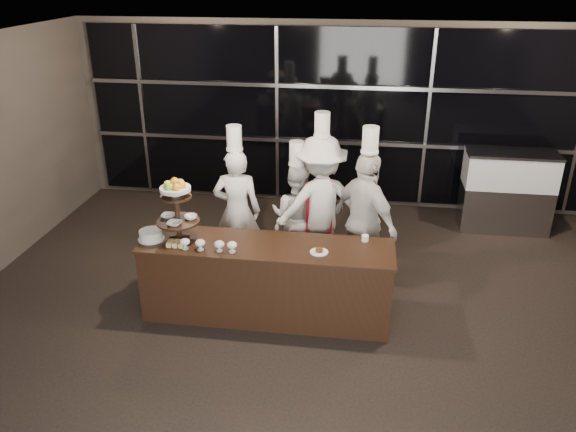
# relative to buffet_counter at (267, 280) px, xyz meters

# --- Properties ---
(room) EXTENTS (10.00, 10.00, 10.00)m
(room) POSITION_rel_buffet_counter_xyz_m (0.77, -1.46, 1.03)
(room) COLOR black
(room) RESTS_ON ground
(window_wall) EXTENTS (8.60, 0.10, 2.80)m
(window_wall) POSITION_rel_buffet_counter_xyz_m (0.77, 3.47, 1.04)
(window_wall) COLOR black
(window_wall) RESTS_ON ground
(buffet_counter) EXTENTS (2.84, 0.74, 0.92)m
(buffet_counter) POSITION_rel_buffet_counter_xyz_m (0.00, 0.00, 0.00)
(buffet_counter) COLOR black
(buffet_counter) RESTS_ON ground
(display_stand) EXTENTS (0.48, 0.48, 0.74)m
(display_stand) POSITION_rel_buffet_counter_xyz_m (-1.00, -0.00, 0.87)
(display_stand) COLOR black
(display_stand) RESTS_ON buffet_counter
(compotes) EXTENTS (0.64, 0.11, 0.12)m
(compotes) POSITION_rel_buffet_counter_xyz_m (-0.59, -0.22, 0.54)
(compotes) COLOR silver
(compotes) RESTS_ON buffet_counter
(layer_cake) EXTENTS (0.30, 0.30, 0.11)m
(layer_cake) POSITION_rel_buffet_counter_xyz_m (-1.32, -0.05, 0.51)
(layer_cake) COLOR white
(layer_cake) RESTS_ON buffet_counter
(pastry_squares) EXTENTS (0.20, 0.13, 0.05)m
(pastry_squares) POSITION_rel_buffet_counter_xyz_m (-0.98, -0.16, 0.48)
(pastry_squares) COLOR #EBC372
(pastry_squares) RESTS_ON buffet_counter
(small_plate) EXTENTS (0.20, 0.20, 0.05)m
(small_plate) POSITION_rel_buffet_counter_xyz_m (0.60, -0.10, 0.47)
(small_plate) COLOR white
(small_plate) RESTS_ON buffet_counter
(chef_cup) EXTENTS (0.08, 0.08, 0.07)m
(chef_cup) POSITION_rel_buffet_counter_xyz_m (1.08, 0.25, 0.49)
(chef_cup) COLOR white
(chef_cup) RESTS_ON buffet_counter
(display_case) EXTENTS (1.32, 0.58, 1.24)m
(display_case) POSITION_rel_buffet_counter_xyz_m (3.19, 2.84, 0.22)
(display_case) COLOR #A5A5AA
(display_case) RESTS_ON ground
(chef_a) EXTENTS (0.65, 0.46, 1.98)m
(chef_a) POSITION_rel_buffet_counter_xyz_m (-0.57, 1.04, 0.40)
(chef_a) COLOR silver
(chef_a) RESTS_ON ground
(chef_b) EXTENTS (0.79, 0.66, 1.74)m
(chef_b) POSITION_rel_buffet_counter_xyz_m (0.17, 1.27, 0.27)
(chef_b) COLOR silver
(chef_b) RESTS_ON ground
(chef_c) EXTENTS (1.36, 1.09, 2.14)m
(chef_c) POSITION_rel_buffet_counter_xyz_m (0.49, 1.20, 0.46)
(chef_c) COLOR silver
(chef_c) RESTS_ON ground
(chef_d) EXTENTS (1.03, 1.07, 2.09)m
(chef_d) POSITION_rel_buffet_counter_xyz_m (1.08, 0.81, 0.44)
(chef_d) COLOR silver
(chef_d) RESTS_ON ground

